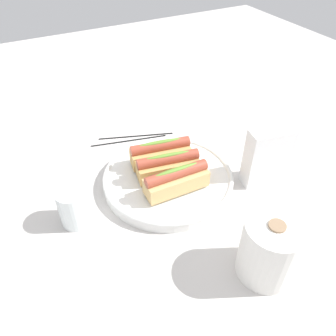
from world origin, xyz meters
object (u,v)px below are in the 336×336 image
object	(u,v)px
hotdog_side	(176,180)
water_glass	(75,208)
hotdog_back	(168,166)
napkin_box	(267,157)
chopstick_near	(128,140)
serving_bowl	(168,178)
hotdog_front	(160,152)
chopstick_far	(136,136)
paper_towel_roll	(270,249)

from	to	relation	value
hotdog_side	water_glass	world-z (taller)	hotdog_side
hotdog_back	hotdog_side	distance (m)	0.06
hotdog_back	water_glass	size ratio (longest dim) A/B	1.74
napkin_box	chopstick_near	size ratio (longest dim) A/B	0.68
serving_bowl	hotdog_front	size ratio (longest dim) A/B	2.06
hotdog_back	chopstick_near	xyz separation A→B (m)	(0.02, -0.21, -0.06)
serving_bowl	hotdog_side	xyz separation A→B (m)	(0.01, 0.05, 0.04)
hotdog_back	chopstick_near	distance (m)	0.22
hotdog_front	hotdog_back	world-z (taller)	same
chopstick_near	water_glass	bearing A→B (deg)	59.82
hotdog_back	napkin_box	bearing A→B (deg)	155.70
napkin_box	serving_bowl	bearing A→B (deg)	-14.19
hotdog_side	water_glass	bearing A→B (deg)	-9.85
hotdog_back	chopstick_far	distance (m)	0.23
hotdog_side	chopstick_far	xyz separation A→B (m)	(-0.02, -0.28, -0.06)
paper_towel_roll	chopstick_far	bearing A→B (deg)	-85.59
chopstick_near	hotdog_side	bearing A→B (deg)	106.06
serving_bowl	napkin_box	distance (m)	0.25
hotdog_side	chopstick_near	world-z (taller)	hotdog_side
hotdog_front	water_glass	xyz separation A→B (m)	(0.24, 0.07, -0.02)
serving_bowl	paper_towel_roll	size ratio (longest dim) A/B	2.41
hotdog_front	paper_towel_roll	bearing A→B (deg)	97.03
hotdog_front	paper_towel_roll	xyz separation A→B (m)	(-0.04, 0.36, 0.01)
paper_towel_roll	chopstick_far	xyz separation A→B (m)	(0.04, -0.53, -0.06)
serving_bowl	chopstick_near	world-z (taller)	serving_bowl
hotdog_side	hotdog_front	bearing A→B (deg)	-96.92
hotdog_front	hotdog_side	size ratio (longest dim) A/B	1.04
serving_bowl	chopstick_far	xyz separation A→B (m)	(-0.01, -0.23, -0.01)
paper_towel_roll	napkin_box	bearing A→B (deg)	-128.96
chopstick_near	chopstick_far	xyz separation A→B (m)	(-0.03, -0.01, 0.00)
hotdog_back	water_glass	distance (m)	0.24
serving_bowl	chopstick_near	size ratio (longest dim) A/B	1.47
hotdog_front	paper_towel_roll	world-z (taller)	paper_towel_roll
chopstick_near	chopstick_far	distance (m)	0.03
chopstick_far	hotdog_back	bearing A→B (deg)	106.88
hotdog_back	chopstick_near	bearing A→B (deg)	-84.66
serving_bowl	hotdog_side	bearing A→B (deg)	83.08
chopstick_far	hotdog_front	bearing A→B (deg)	108.29
serving_bowl	paper_towel_roll	bearing A→B (deg)	99.48
hotdog_front	water_glass	size ratio (longest dim) A/B	1.74
hotdog_front	water_glass	distance (m)	0.25
water_glass	chopstick_near	xyz separation A→B (m)	(-0.22, -0.23, -0.04)
napkin_box	chopstick_far	world-z (taller)	napkin_box
hotdog_side	napkin_box	distance (m)	0.23
chopstick_far	napkin_box	bearing A→B (deg)	142.13
water_glass	napkin_box	world-z (taller)	napkin_box
hotdog_front	chopstick_near	bearing A→B (deg)	-80.51
napkin_box	chopstick_far	distance (m)	0.39
napkin_box	chopstick_near	bearing A→B (deg)	-42.55
hotdog_back	hotdog_front	bearing A→B (deg)	-96.92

